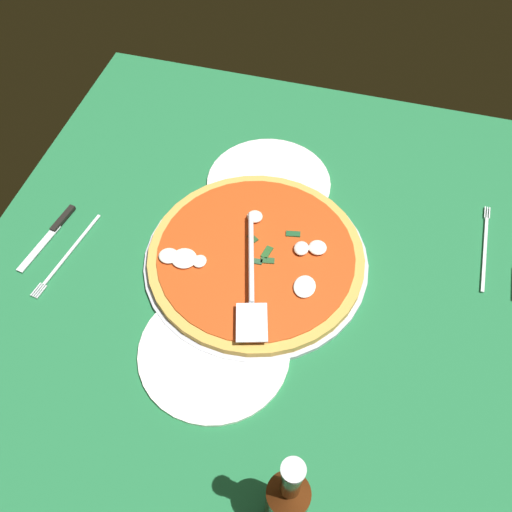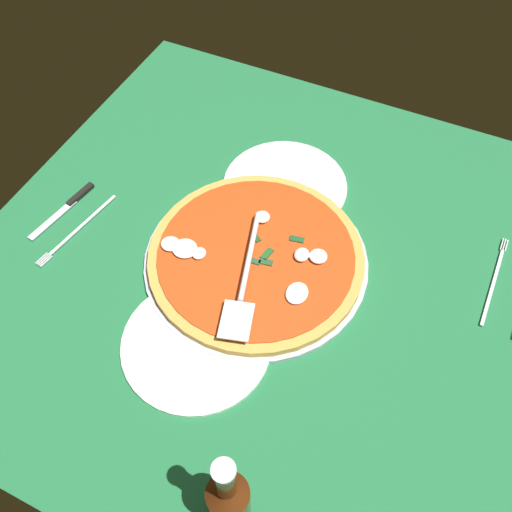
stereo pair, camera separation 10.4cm
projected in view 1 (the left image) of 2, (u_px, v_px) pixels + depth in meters
The scene contains 10 objects.
ground_plane at pixel (263, 263), 106.82cm from camera, with size 107.04×107.04×0.80cm, color #20683A.
checker_pattern at pixel (263, 261), 106.45cm from camera, with size 107.04×107.04×0.10cm.
pizza_pan at pixel (256, 261), 105.70cm from camera, with size 42.13×42.13×1.20cm, color #B0B3C3.
dinner_plate_left at pixel (214, 352), 94.87cm from camera, with size 25.79×25.79×1.00cm, color white.
dinner_plate_right at pixel (269, 183), 117.51cm from camera, with size 25.86×25.86×1.00cm, color white.
pizza at pixel (256, 256), 104.45cm from camera, with size 40.40×40.40×3.04cm.
pizza_server at pixel (251, 279), 98.52cm from camera, with size 26.87×10.50×1.00cm.
place_setting_near at pixel (501, 259), 106.29cm from camera, with size 21.39×13.82×1.40cm.
place_setting_far at pixel (60, 244), 108.40cm from camera, with size 22.05×15.82×1.40cm.
beer_bottle at pixel (287, 501), 72.99cm from camera, with size 5.72×5.72×24.22cm.
Camera 1 is at (-59.39, -14.95, 87.13)cm, focal length 39.31 mm.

